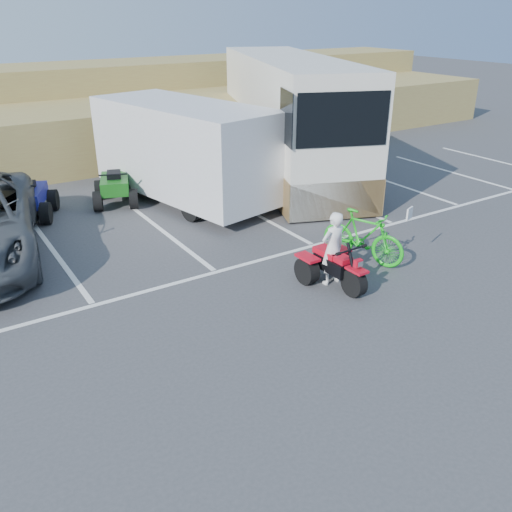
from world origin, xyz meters
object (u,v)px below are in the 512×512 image
rv_motorhome (289,124)px  red_trike_atv (335,285)px  quad_atv_blue (32,217)px  rider (333,248)px  quad_atv_green (117,203)px  green_dirt_bike (363,236)px  cargo_trailer (185,149)px

rv_motorhome → red_trike_atv: bearing=-98.2°
red_trike_atv → quad_atv_blue: 8.79m
rider → quad_atv_green: rider is taller
green_dirt_bike → rv_motorhome: size_ratio=0.18×
red_trike_atv → rv_motorhome: 8.99m
quad_atv_blue → green_dirt_bike: bearing=-27.7°
green_dirt_bike → cargo_trailer: size_ratio=0.31×
green_dirt_bike → quad_atv_blue: (-5.69, 6.98, -0.59)m
rider → rv_motorhome: bearing=-121.0°
green_dirt_bike → rv_motorhome: (3.03, 7.08, 1.04)m
red_trike_atv → green_dirt_bike: green_dirt_bike is taller
rv_motorhome → quad_atv_green: size_ratio=6.50×
red_trike_atv → cargo_trailer: cargo_trailer is taller
rv_motorhome → quad_atv_blue: bearing=-158.2°
rider → cargo_trailer: 6.58m
red_trike_atv → quad_atv_blue: size_ratio=0.90×
green_dirt_bike → red_trike_atv: bearing=-174.8°
quad_atv_green → rider: bearing=-54.4°
red_trike_atv → quad_atv_green: size_ratio=0.92×
red_trike_atv → green_dirt_bike: 1.55m
green_dirt_bike → quad_atv_blue: 9.03m
green_dirt_bike → quad_atv_blue: green_dirt_bike is taller
green_dirt_bike → quad_atv_green: 7.64m
cargo_trailer → rv_motorhome: (4.43, 1.03, 0.10)m
rider → green_dirt_bike: rider is taller
red_trike_atv → quad_atv_blue: (-4.40, 7.61, 0.00)m
rider → quad_atv_blue: bearing=-60.8°
rider → quad_atv_green: (-2.02, 7.33, -0.78)m
quad_atv_blue → rider: bearing=-36.3°
cargo_trailer → quad_atv_blue: (-4.29, 0.93, -1.53)m
rider → cargo_trailer: cargo_trailer is taller
red_trike_atv → quad_atv_green: 7.75m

